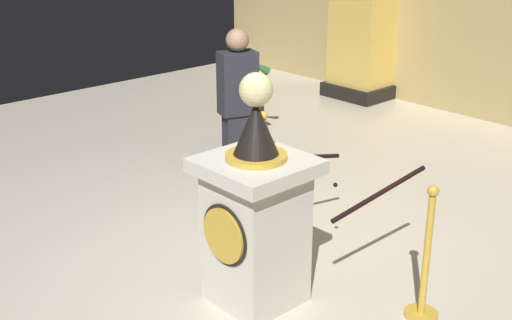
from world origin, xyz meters
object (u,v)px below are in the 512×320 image
object	(u,v)px
pedestal_clock	(255,216)
stanchion_near	(425,273)
potted_palm_left	(245,114)
stanchion_far	(263,185)
bystander_guest	(238,108)

from	to	relation	value
pedestal_clock	stanchion_near	bearing A→B (deg)	36.68
stanchion_near	potted_palm_left	xyz separation A→B (m)	(-3.74, 1.65, -0.03)
pedestal_clock	stanchion_far	distance (m)	1.30
stanchion_near	bystander_guest	bearing A→B (deg)	168.24
pedestal_clock	stanchion_far	xyz separation A→B (m)	(-0.88, 0.90, -0.30)
pedestal_clock	bystander_guest	distance (m)	2.06
stanchion_near	stanchion_far	distance (m)	1.86
pedestal_clock	stanchion_near	size ratio (longest dim) A/B	1.70
bystander_guest	potted_palm_left	bearing A→B (deg)	136.02
pedestal_clock	bystander_guest	world-z (taller)	pedestal_clock
pedestal_clock	stanchion_far	bearing A→B (deg)	134.45
stanchion_near	bystander_guest	size ratio (longest dim) A/B	0.61
stanchion_far	stanchion_near	bearing A→B (deg)	-5.70
pedestal_clock	potted_palm_left	bearing A→B (deg)	139.54
potted_palm_left	bystander_guest	world-z (taller)	bystander_guest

